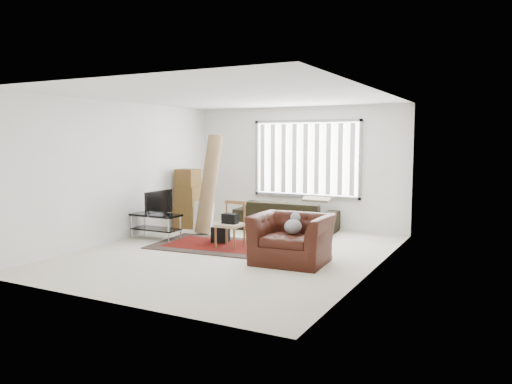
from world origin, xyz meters
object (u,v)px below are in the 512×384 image
sofa (286,211)px  side_chair (231,222)px  tv_stand (156,221)px  armchair (292,235)px  moving_boxes (188,200)px

sofa → side_chair: (-0.17, -2.09, 0.04)m
tv_stand → armchair: size_ratio=0.80×
moving_boxes → side_chair: (1.92, -1.40, -0.14)m
tv_stand → side_chair: size_ratio=1.19×
sofa → moving_boxes: bearing=15.1°
armchair → sofa: bearing=112.4°
tv_stand → sofa: (1.90, 2.09, 0.06)m
moving_boxes → tv_stand: bearing=-81.9°
side_chair → armchair: 1.52m
armchair → moving_boxes: bearing=146.9°
armchair → tv_stand: bearing=167.3°
moving_boxes → armchair: bearing=-29.6°
tv_stand → moving_boxes: 1.43m
tv_stand → side_chair: (1.73, -0.01, 0.10)m
tv_stand → armchair: 3.20m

